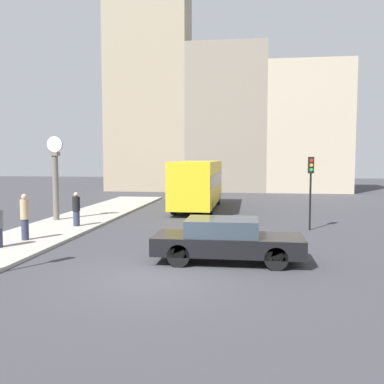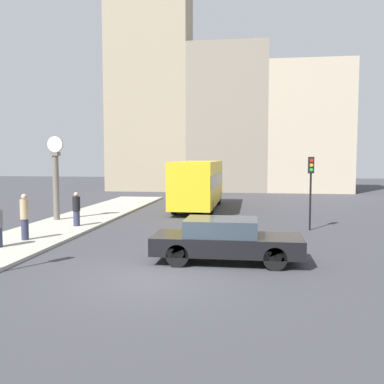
{
  "view_description": "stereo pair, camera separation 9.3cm",
  "coord_description": "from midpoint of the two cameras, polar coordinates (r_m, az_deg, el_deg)",
  "views": [
    {
      "loc": [
        2.52,
        -11.59,
        3.37
      ],
      "look_at": [
        -0.23,
        8.43,
        1.74
      ],
      "focal_mm": 40.0,
      "sensor_mm": 36.0,
      "label": 1
    },
    {
      "loc": [
        2.61,
        -11.58,
        3.37
      ],
      "look_at": [
        -0.23,
        8.43,
        1.74
      ],
      "focal_mm": 40.0,
      "sensor_mm": 36.0,
      "label": 2
    }
  ],
  "objects": [
    {
      "name": "ground_plane",
      "position": [
        12.33,
        -4.58,
        -11.26
      ],
      "size": [
        120.0,
        120.0,
        0.0
      ],
      "primitive_type": "plane",
      "color": "#38383D"
    },
    {
      "name": "sidewalk_corner",
      "position": [
        23.99,
        -14.43,
        -3.45
      ],
      "size": [
        3.53,
        24.78,
        0.12
      ],
      "primitive_type": "cube",
      "color": "#A39E93",
      "rests_on": "ground_plane"
    },
    {
      "name": "building_row",
      "position": [
        43.77,
        2.8,
        10.85
      ],
      "size": [
        23.99,
        5.0,
        19.85
      ],
      "color": "gray",
      "rests_on": "ground_plane"
    },
    {
      "name": "sedan_car",
      "position": [
        13.88,
        4.43,
        -6.38
      ],
      "size": [
        4.77,
        1.84,
        1.41
      ],
      "color": "black",
      "rests_on": "ground_plane"
    },
    {
      "name": "bus_distant",
      "position": [
        27.93,
        0.69,
        1.34
      ],
      "size": [
        2.5,
        9.21,
        3.12
      ],
      "color": "gold",
      "rests_on": "ground_plane"
    },
    {
      "name": "traffic_light_far",
      "position": [
        20.44,
        15.42,
        1.88
      ],
      "size": [
        0.26,
        0.24,
        3.4
      ],
      "color": "black",
      "rests_on": "ground_plane"
    },
    {
      "name": "street_clock",
      "position": [
        23.34,
        -17.86,
        1.73
      ],
      "size": [
        0.88,
        0.4,
        4.37
      ],
      "color": "#666056",
      "rests_on": "sidewalk_corner"
    },
    {
      "name": "pedestrian_tan_coat",
      "position": [
        18.09,
        -21.55,
        -3.09
      ],
      "size": [
        0.33,
        0.33,
        1.82
      ],
      "color": "#2D334C",
      "rests_on": "sidewalk_corner"
    },
    {
      "name": "pedestrian_black_jacket",
      "position": [
        21.02,
        -15.29,
        -2.24
      ],
      "size": [
        0.36,
        0.36,
        1.61
      ],
      "color": "#2D334C",
      "rests_on": "sidewalk_corner"
    }
  ]
}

